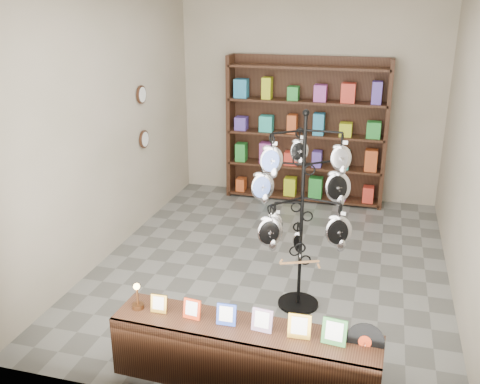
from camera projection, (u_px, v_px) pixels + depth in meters
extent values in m
plane|color=slate|center=(273.00, 263.00, 6.40)|extent=(5.00, 5.00, 0.00)
plane|color=#B5A592|center=(309.00, 102.00, 8.16)|extent=(4.00, 0.00, 4.00)
plane|color=#B5A592|center=(201.00, 230.00, 3.62)|extent=(4.00, 0.00, 4.00)
plane|color=#B5A592|center=(112.00, 130.00, 6.38)|extent=(0.00, 5.00, 5.00)
plane|color=#B5A592|center=(470.00, 155.00, 5.39)|extent=(0.00, 5.00, 5.00)
cylinder|color=black|center=(298.00, 303.00, 5.52)|extent=(0.53, 0.53, 0.03)
cylinder|color=black|center=(302.00, 216.00, 5.19)|extent=(0.04, 0.04, 1.99)
sphere|color=black|center=(306.00, 113.00, 4.85)|extent=(0.07, 0.07, 0.07)
ellipsoid|color=silver|center=(297.00, 241.00, 5.51)|extent=(0.11, 0.06, 0.21)
cube|color=tan|center=(300.00, 262.00, 5.05)|extent=(0.35, 0.16, 0.04)
cube|color=black|center=(244.00, 355.00, 4.32)|extent=(2.17, 0.52, 0.53)
cube|color=gold|center=(159.00, 304.00, 4.41)|extent=(0.14, 0.06, 0.16)
cube|color=red|center=(192.00, 309.00, 4.32)|extent=(0.15, 0.06, 0.17)
cube|color=#263FA5|center=(226.00, 315.00, 4.24)|extent=(0.16, 0.06, 0.18)
cube|color=#E54C33|center=(262.00, 320.00, 4.15)|extent=(0.17, 0.06, 0.19)
cube|color=gold|center=(299.00, 326.00, 4.07)|extent=(0.18, 0.06, 0.20)
cube|color=#337233|center=(334.00, 332.00, 3.99)|extent=(0.19, 0.07, 0.21)
cylinder|color=black|center=(365.00, 342.00, 4.00)|extent=(0.30, 0.08, 0.29)
cylinder|color=red|center=(365.00, 342.00, 3.99)|extent=(0.10, 0.03, 0.10)
cylinder|color=#4E2D16|center=(138.00, 306.00, 4.48)|extent=(0.10, 0.10, 0.04)
cylinder|color=#4E2D16|center=(137.00, 297.00, 4.45)|extent=(0.02, 0.02, 0.14)
sphere|color=#FFBF59|center=(137.00, 287.00, 4.42)|extent=(0.05, 0.05, 0.05)
cube|color=black|center=(307.00, 129.00, 8.24)|extent=(2.40, 0.04, 2.20)
cube|color=black|center=(231.00, 126.00, 8.39)|extent=(0.06, 0.36, 2.20)
cube|color=black|center=(386.00, 136.00, 7.80)|extent=(0.06, 0.36, 2.20)
cube|color=black|center=(303.00, 196.00, 8.45)|extent=(2.36, 0.36, 0.04)
cube|color=black|center=(304.00, 166.00, 8.28)|extent=(2.36, 0.36, 0.03)
cube|color=black|center=(306.00, 134.00, 8.11)|extent=(2.36, 0.36, 0.04)
cube|color=black|center=(307.00, 101.00, 7.94)|extent=(2.36, 0.36, 0.04)
cube|color=black|center=(308.00, 67.00, 7.77)|extent=(2.36, 0.36, 0.04)
cylinder|color=black|center=(141.00, 95.00, 7.00)|extent=(0.03, 0.24, 0.24)
cylinder|color=black|center=(144.00, 139.00, 7.21)|extent=(0.03, 0.24, 0.24)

